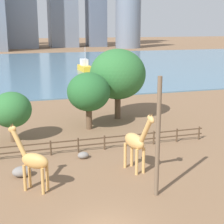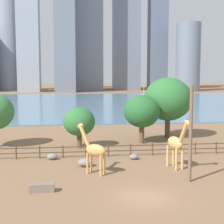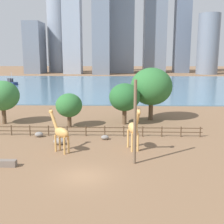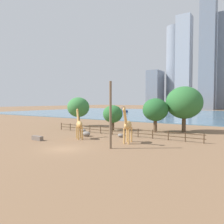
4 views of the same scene
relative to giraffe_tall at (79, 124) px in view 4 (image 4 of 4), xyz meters
name	(u,v)px [view 4 (image 4 of 4)]	position (x,y,z in m)	size (l,w,h in m)	color
ground_plane	(203,114)	(3.13, 73.97, -2.11)	(400.00, 400.00, 0.00)	brown
harbor_water	(201,114)	(3.13, 70.97, -2.01)	(180.00, 86.00, 0.20)	slate
giraffe_tall	(79,124)	(0.00, 0.00, 0.00)	(2.68, 2.28, 4.46)	tan
giraffe_companion	(127,125)	(7.51, 0.88, 0.22)	(1.44, 3.44, 4.89)	tan
utility_pole	(110,115)	(7.45, -3.02, 1.76)	(0.28, 0.28, 7.73)	brown
boulder_near_fence	(86,134)	(-0.68, 2.39, -1.73)	(1.39, 1.02, 0.76)	gray
boulder_by_pole	(121,135)	(4.30, 4.51, -1.84)	(0.92, 0.72, 0.54)	gray
boulder_small	(83,131)	(-3.89, 5.39, -1.79)	(1.04, 0.83, 0.62)	gray
feeding_trough	(37,138)	(-4.07, -4.12, -1.81)	(1.80, 0.60, 0.60)	#72665B
enclosure_fence	(119,131)	(3.08, 5.97, -1.34)	(26.12, 0.14, 1.30)	#4C3826
tree_left_large	(184,103)	(10.81, 15.51, 3.09)	(6.36, 6.36, 8.08)	brown
tree_center_broad	(113,114)	(-1.06, 10.61, 0.94)	(3.68, 3.68, 4.73)	brown
tree_right_tall	(78,107)	(-11.00, 12.13, 2.04)	(4.79, 4.79, 6.33)	brown
tree_left_small	(155,110)	(6.67, 12.44, 1.84)	(4.45, 4.45, 5.99)	brown
boat_sailboat	(124,111)	(-31.93, 68.26, -1.15)	(5.15, 4.42, 4.54)	navy
skyline_tower_needle	(208,48)	(-5.09, 131.34, 38.19)	(9.51, 9.63, 80.60)	slate
skyline_block_central	(155,90)	(-45.45, 141.72, 12.78)	(9.62, 15.53, 29.78)	slate
skyline_block_left	(175,68)	(-33.47, 153.70, 30.73)	(14.02, 14.02, 65.67)	gray
skyline_tower_far	(184,63)	(-21.97, 137.14, 31.06)	(10.09, 9.84, 66.34)	#939EAD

